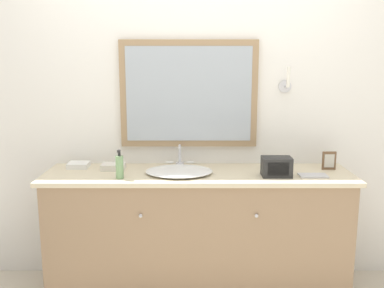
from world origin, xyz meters
TOP-DOWN VIEW (x-y plane):
  - wall_back at (-0.00, 0.60)m, footprint 8.00×0.18m
  - vanity_counter at (0.00, 0.31)m, footprint 2.11×0.54m
  - sink_basin at (-0.13, 0.29)m, footprint 0.46×0.41m
  - soap_bottle at (-0.51, 0.16)m, footprint 0.05×0.05m
  - appliance_box at (0.52, 0.21)m, footprint 0.19×0.12m
  - picture_frame at (0.92, 0.39)m, footprint 0.10×0.01m
  - hand_towel_near_sink at (-0.86, 0.45)m, footprint 0.15×0.13m
  - hand_towel_far_corner at (-0.60, 0.39)m, footprint 0.16×0.12m
  - metal_tray at (0.76, 0.21)m, footprint 0.18×0.11m

SIDE VIEW (x-z plane):
  - vanity_counter at x=0.00m, z-range 0.00..0.87m
  - metal_tray at x=0.76m, z-range 0.87..0.88m
  - hand_towel_near_sink at x=-0.86m, z-range 0.87..0.90m
  - sink_basin at x=-0.13m, z-range 0.80..0.97m
  - hand_towel_far_corner at x=-0.60m, z-range 0.87..0.91m
  - appliance_box at x=0.52m, z-range 0.87..1.00m
  - picture_frame at x=0.92m, z-range 0.87..1.00m
  - soap_bottle at x=-0.51m, z-range 0.85..1.04m
  - wall_back at x=0.00m, z-range 0.00..2.55m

